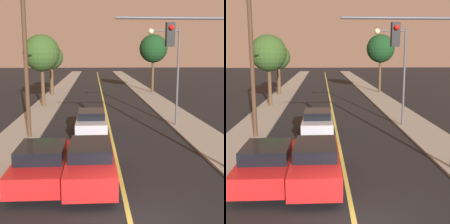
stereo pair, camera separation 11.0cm
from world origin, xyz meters
The scene contains 12 objects.
road_surface centered at (0.00, 36.00, 0.01)m, with size 8.19×80.00×0.01m.
sidewalk_left centered at (-5.35, 36.00, 0.06)m, with size 2.50×80.00×0.12m.
sidewalk_right centered at (5.35, 36.00, 0.06)m, with size 2.50×80.00×0.12m.
car_near_lane_front centered at (-1.15, 3.33, 0.79)m, with size 1.86×5.09×1.53m.
car_near_lane_second centered at (-1.15, 10.11, 0.81)m, with size 1.85×4.61×1.52m.
car_outer_lane_front centered at (-2.95, 3.30, 0.76)m, with size 2.03×4.47×1.48m.
traffic_signal_mast centered at (3.42, 4.09, 4.35)m, with size 4.75×0.42×6.24m.
streetlamp_right centered at (3.91, 11.98, 4.22)m, with size 2.07×0.36×6.24m.
utility_pole_left centered at (-4.70, 9.52, 4.37)m, with size 1.60×0.24×8.18m.
tree_left_near centered at (-5.55, 20.32, 4.80)m, with size 3.23×3.23×6.33m.
tree_left_far centered at (-5.77, 28.16, 4.32)m, with size 2.74×2.74×5.64m.
tree_right_near centered at (6.24, 29.90, 5.35)m, with size 3.37×3.37×6.94m.
Camera 1 is at (-1.02, -7.98, 4.79)m, focal length 50.00 mm.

